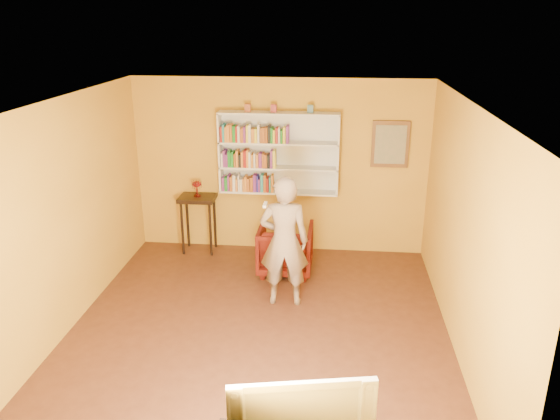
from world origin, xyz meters
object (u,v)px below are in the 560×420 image
at_px(ruby_lustre, 197,186).
at_px(console_table, 198,206).
at_px(television, 300,408).
at_px(armchair, 285,249).
at_px(bookshelf, 279,153).
at_px(person, 284,242).

bearing_deg(ruby_lustre, console_table, -26.57).
relative_size(ruby_lustre, television, 0.22).
distance_m(console_table, armchair, 1.60).
height_order(bookshelf, console_table, bookshelf).
xyz_separation_m(console_table, ruby_lustre, (-0.00, 0.00, 0.33)).
distance_m(bookshelf, person, 1.84).
relative_size(bookshelf, console_table, 1.98).
height_order(bookshelf, armchair, bookshelf).
bearing_deg(ruby_lustre, armchair, -22.91).
xyz_separation_m(armchair, person, (0.07, -0.91, 0.50)).
distance_m(bookshelf, armchair, 1.46).
xyz_separation_m(armchair, television, (0.47, -3.90, 0.43)).
height_order(console_table, person, person).
distance_m(console_table, ruby_lustre, 0.33).
relative_size(ruby_lustre, person, 0.14).
distance_m(ruby_lustre, person, 2.14).
relative_size(armchair, person, 0.46).
distance_m(armchair, television, 3.95).
xyz_separation_m(bookshelf, ruby_lustre, (-1.26, -0.16, -0.51)).
bearing_deg(person, ruby_lustre, -48.49).
bearing_deg(console_table, television, -67.15).
bearing_deg(ruby_lustre, television, -67.15).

